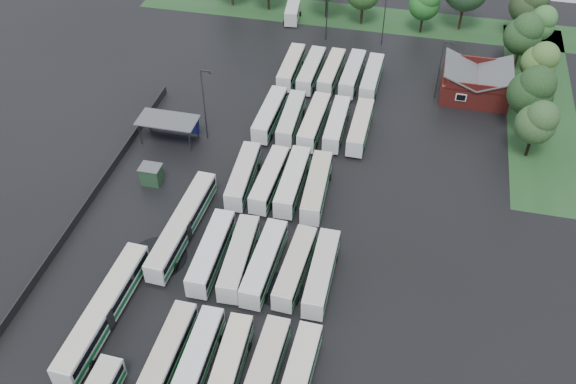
# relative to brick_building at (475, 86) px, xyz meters

# --- Properties ---
(ground) EXTENTS (160.00, 160.00, 0.00)m
(ground) POSITION_rel_brick_building_xyz_m (-24.00, -42.77, -1.87)
(ground) COLOR black
(ground) RESTS_ON ground
(brick_building) EXTENTS (10.07, 8.60, 5.39)m
(brick_building) POSITION_rel_brick_building_xyz_m (0.00, 0.00, 0.00)
(brick_building) COLOR maroon
(brick_building) RESTS_ON ground
(wash_shed) EXTENTS (8.20, 4.20, 3.58)m
(wash_shed) POSITION_rel_brick_building_xyz_m (-41.20, -20.74, 1.12)
(wash_shed) COLOR #2D2D30
(wash_shed) RESTS_ON ground
(utility_hut) EXTENTS (2.70, 2.20, 2.62)m
(utility_hut) POSITION_rel_brick_building_xyz_m (-40.20, -30.17, -0.55)
(utility_hut) COLOR #1E3E24
(utility_hut) RESTS_ON ground
(grass_strip_north) EXTENTS (80.00, 10.00, 0.01)m
(grass_strip_north) POSITION_rel_brick_building_xyz_m (-22.00, 22.03, -1.86)
(grass_strip_north) COLOR #1C421C
(grass_strip_north) RESTS_ON ground
(grass_strip_east) EXTENTS (10.00, 50.00, 0.01)m
(grass_strip_east) POSITION_rel_brick_building_xyz_m (10.00, 0.03, -1.86)
(grass_strip_east) COLOR #1C421C
(grass_strip_east) RESTS_ON ground
(west_fence) EXTENTS (0.10, 50.00, 1.20)m
(west_fence) POSITION_rel_brick_building_xyz_m (-46.20, -34.77, -1.27)
(west_fence) COLOR #2D2D30
(west_fence) RESTS_ON ground
(bus_r1c0) EXTENTS (2.41, 10.94, 3.04)m
(bus_r1c0) POSITION_rel_brick_building_xyz_m (-28.24, -55.34, -0.19)
(bus_r1c0) COLOR silver
(bus_r1c0) RESTS_ON ground
(bus_r1c1) EXTENTS (2.41, 10.85, 3.01)m
(bus_r1c1) POSITION_rel_brick_building_xyz_m (-25.26, -55.24, -0.21)
(bus_r1c1) COLOR silver
(bus_r1c1) RESTS_ON ground
(bus_r1c2) EXTENTS (2.65, 10.91, 3.02)m
(bus_r1c2) POSITION_rel_brick_building_xyz_m (-22.06, -55.45, -0.21)
(bus_r1c2) COLOR silver
(bus_r1c2) RESTS_ON ground
(bus_r1c3) EXTENTS (2.69, 11.42, 3.16)m
(bus_r1c3) POSITION_rel_brick_building_xyz_m (-18.65, -55.32, -0.13)
(bus_r1c3) COLOR silver
(bus_r1c3) RESTS_ON ground
(bus_r1c4) EXTENTS (2.60, 11.04, 3.06)m
(bus_r1c4) POSITION_rel_brick_building_xyz_m (-15.41, -55.05, -0.18)
(bus_r1c4) COLOR silver
(bus_r1c4) RESTS_ON ground
(bus_r2c0) EXTENTS (2.58, 11.39, 3.16)m
(bus_r2c0) POSITION_rel_brick_building_xyz_m (-28.26, -41.75, -0.13)
(bus_r2c0) COLOR silver
(bus_r2c0) RESTS_ON ground
(bus_r2c1) EXTENTS (2.92, 11.25, 3.10)m
(bus_r2c1) POSITION_rel_brick_building_xyz_m (-25.02, -41.78, -0.16)
(bus_r2c1) COLOR silver
(bus_r2c1) RESTS_ON ground
(bus_r2c2) EXTENTS (2.73, 11.38, 3.15)m
(bus_r2c2) POSITION_rel_brick_building_xyz_m (-22.10, -41.90, -0.13)
(bus_r2c2) COLOR silver
(bus_r2c2) RESTS_ON ground
(bus_r2c3) EXTENTS (2.83, 10.87, 3.00)m
(bus_r2c3) POSITION_rel_brick_building_xyz_m (-18.66, -41.72, -0.22)
(bus_r2c3) COLOR silver
(bus_r2c3) RESTS_ON ground
(bus_r2c4) EXTENTS (2.43, 11.04, 3.07)m
(bus_r2c4) POSITION_rel_brick_building_xyz_m (-15.69, -41.86, -0.18)
(bus_r2c4) COLOR silver
(bus_r2c4) RESTS_ON ground
(bus_r3c0) EXTENTS (2.87, 11.10, 3.06)m
(bus_r3c0) POSITION_rel_brick_building_xyz_m (-28.49, -28.07, -0.18)
(bus_r3c0) COLOR silver
(bus_r3c0) RESTS_ON ground
(bus_r3c1) EXTENTS (2.71, 11.00, 3.04)m
(bus_r3c1) POSITION_rel_brick_building_xyz_m (-25.04, -28.01, -0.19)
(bus_r3c1) COLOR silver
(bus_r3c1) RESTS_ON ground
(bus_r3c2) EXTENTS (2.46, 11.35, 3.16)m
(bus_r3c2) POSITION_rel_brick_building_xyz_m (-22.09, -27.80, -0.13)
(bus_r3c2) COLOR silver
(bus_r3c2) RESTS_ON ground
(bus_r3c3) EXTENTS (2.89, 11.49, 3.17)m
(bus_r3c3) POSITION_rel_brick_building_xyz_m (-18.93, -28.18, -0.12)
(bus_r3c3) COLOR silver
(bus_r3c3) RESTS_ON ground
(bus_r4c0) EXTENTS (2.62, 11.21, 3.11)m
(bus_r4c0) POSITION_rel_brick_building_xyz_m (-28.53, -14.17, -0.16)
(bus_r4c0) COLOR silver
(bus_r4c0) RESTS_ON ground
(bus_r4c1) EXTENTS (2.56, 10.85, 3.01)m
(bus_r4c1) POSITION_rel_brick_building_xyz_m (-25.36, -14.30, -0.21)
(bus_r4c1) COLOR silver
(bus_r4c1) RESTS_ON ground
(bus_r4c2) EXTENTS (2.73, 11.40, 3.15)m
(bus_r4c2) POSITION_rel_brick_building_xyz_m (-21.98, -14.50, -0.13)
(bus_r4c2) COLOR silver
(bus_r4c2) RESTS_ON ground
(bus_r4c3) EXTENTS (2.35, 10.78, 3.00)m
(bus_r4c3) POSITION_rel_brick_building_xyz_m (-18.80, -14.22, -0.22)
(bus_r4c3) COLOR silver
(bus_r4c3) RESTS_ON ground
(bus_r4c4) EXTENTS (2.42, 10.90, 3.03)m
(bus_r4c4) POSITION_rel_brick_building_xyz_m (-15.47, -14.21, -0.20)
(bus_r4c4) COLOR silver
(bus_r4c4) RESTS_ON ground
(bus_r5c0) EXTENTS (2.33, 10.91, 3.04)m
(bus_r5c0) POSITION_rel_brick_building_xyz_m (-28.47, -0.68, -0.20)
(bus_r5c0) COLOR silver
(bus_r5c0) RESTS_ON ground
(bus_r5c1) EXTENTS (2.63, 11.09, 3.07)m
(bus_r5c1) POSITION_rel_brick_building_xyz_m (-25.16, -0.97, -0.18)
(bus_r5c1) COLOR silver
(bus_r5c1) RESTS_ON ground
(bus_r5c2) EXTENTS (2.71, 10.85, 3.00)m
(bus_r5c2) POSITION_rel_brick_building_xyz_m (-21.99, -0.58, -0.22)
(bus_r5c2) COLOR silver
(bus_r5c2) RESTS_ON ground
(bus_r5c3) EXTENTS (2.71, 11.09, 3.07)m
(bus_r5c3) POSITION_rel_brick_building_xyz_m (-18.71, -0.45, -0.18)
(bus_r5c3) COLOR silver
(bus_r5c3) RESTS_ON ground
(bus_r5c4) EXTENTS (2.53, 10.92, 3.03)m
(bus_r5c4) POSITION_rel_brick_building_xyz_m (-15.61, -0.89, -0.20)
(bus_r5c4) COLOR silver
(bus_r5c4) RESTS_ON ground
(artic_bus_west_b) EXTENTS (2.98, 16.65, 3.08)m
(artic_bus_west_b) POSITION_rel_brick_building_xyz_m (-32.93, -38.30, -0.16)
(artic_bus_west_b) COLOR silver
(artic_bus_west_b) RESTS_ON ground
(artic_bus_west_c) EXTENTS (3.00, 17.00, 3.14)m
(artic_bus_west_c) POSITION_rel_brick_building_xyz_m (-36.43, -52.02, -0.12)
(artic_bus_west_c) COLOR silver
(artic_bus_west_c) RESTS_ON ground
(minibus) EXTENTS (2.96, 6.39, 2.70)m
(minibus) POSITION_rel_brick_building_xyz_m (-32.57, 18.20, -0.37)
(minibus) COLOR silver
(minibus) RESTS_ON ground
(tree_north_4) EXTENTS (5.33, 5.33, 8.82)m
(tree_north_4) POSITION_rel_brick_building_xyz_m (-9.27, 18.72, 3.81)
(tree_north_4) COLOR black
(tree_north_4) RESTS_ON ground
(tree_north_6) EXTENTS (6.42, 6.42, 10.63)m
(tree_north_6) POSITION_rel_brick_building_xyz_m (7.89, 20.04, 4.97)
(tree_north_6) COLOR black
(tree_north_6) RESTS_ON ground
(tree_east_0) EXTENTS (5.34, 5.34, 8.85)m
(tree_east_0) POSITION_rel_brick_building_xyz_m (7.47, -13.45, 3.82)
(tree_east_0) COLOR black
(tree_east_0) RESTS_ON ground
(tree_east_1) EXTENTS (6.29, 6.29, 10.42)m
(tree_east_1) POSITION_rel_brick_building_xyz_m (6.89, -7.44, 4.84)
(tree_east_1) COLOR #332618
(tree_east_1) RESTS_ON ground
(tree_east_2) EXTENTS (5.34, 5.34, 8.84)m
(tree_east_2) POSITION_rel_brick_building_xyz_m (8.78, 2.74, 3.82)
(tree_east_2) COLOR black
(tree_east_2) RESTS_ON ground
(tree_east_3) EXTENTS (5.91, 5.91, 9.78)m
(tree_east_3) POSITION_rel_brick_building_xyz_m (6.59, 9.77, 4.43)
(tree_east_3) COLOR #332011
(tree_east_3) RESTS_ON ground
(tree_east_4) EXTENTS (5.11, 5.11, 8.47)m
(tree_east_4) POSITION_rel_brick_building_xyz_m (9.65, 15.97, 3.58)
(tree_east_4) COLOR black
(tree_east_4) RESTS_ON ground
(lamp_post_ne) EXTENTS (1.47, 0.29, 9.57)m
(lamp_post_ne) POSITION_rel_brick_building_xyz_m (-5.59, -1.80, 3.69)
(lamp_post_ne) COLOR #2D2D30
(lamp_post_ne) RESTS_ON ground
(lamp_post_nw) EXTENTS (1.69, 0.33, 10.99)m
(lamp_post_nw) POSITION_rel_brick_building_xyz_m (-36.17, -19.34, 4.52)
(lamp_post_nw) COLOR #2D2D30
(lamp_post_nw) RESTS_ON ground
(lamp_post_back_w) EXTENTS (1.68, 0.33, 10.88)m
(lamp_post_back_w) POSITION_rel_brick_building_xyz_m (-25.13, 12.45, 4.45)
(lamp_post_back_w) COLOR #2D2D30
(lamp_post_back_w) RESTS_ON ground
(lamp_post_back_e) EXTENTS (1.48, 0.29, 9.58)m
(lamp_post_back_e) POSITION_rel_brick_building_xyz_m (-15.48, 12.89, 3.70)
(lamp_post_back_e) COLOR #2D2D30
(lamp_post_back_e) RESTS_ON ground
(puddle_2) EXTENTS (6.82, 6.82, 0.01)m
(puddle_2) POSITION_rel_brick_building_xyz_m (-34.61, -42.45, -1.86)
(puddle_2) COLOR black
(puddle_2) RESTS_ON ground
(puddle_3) EXTENTS (5.09, 5.09, 0.01)m
(puddle_3) POSITION_rel_brick_building_xyz_m (-19.79, -43.84, -1.86)
(puddle_3) COLOR black
(puddle_3) RESTS_ON ground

